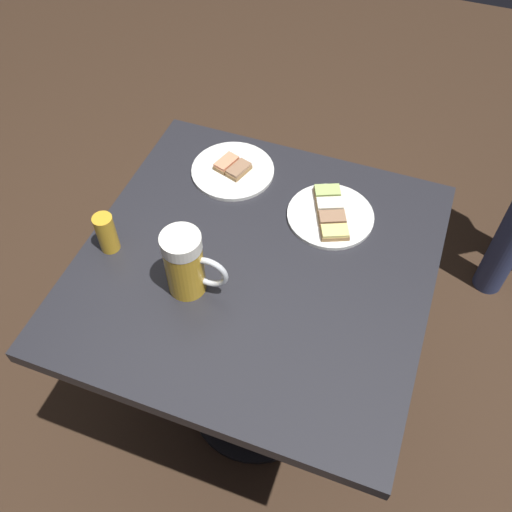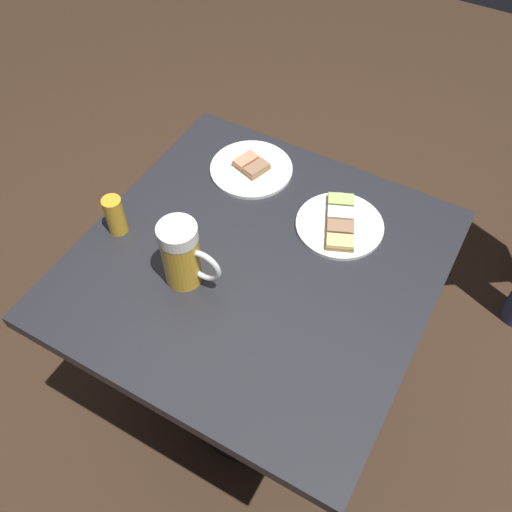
{
  "view_description": "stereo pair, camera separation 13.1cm",
  "coord_description": "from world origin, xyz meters",
  "px_view_note": "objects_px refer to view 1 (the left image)",
  "views": [
    {
      "loc": [
        0.76,
        0.28,
        1.83
      ],
      "look_at": [
        0.0,
        0.0,
        0.8
      ],
      "focal_mm": 39.75,
      "sensor_mm": 36.0,
      "label": 1
    },
    {
      "loc": [
        0.71,
        0.4,
        1.83
      ],
      "look_at": [
        0.0,
        0.0,
        0.8
      ],
      "focal_mm": 39.75,
      "sensor_mm": 36.0,
      "label": 2
    }
  ],
  "objects_px": {
    "plate_near": "(331,214)",
    "beer_mug": "(186,264)",
    "plate_far": "(233,170)",
    "beer_glass_small": "(106,233)"
  },
  "relations": [
    {
      "from": "beer_glass_small",
      "to": "plate_near",
      "type": "bearing_deg",
      "value": 120.61
    },
    {
      "from": "plate_near",
      "to": "beer_glass_small",
      "type": "distance_m",
      "value": 0.55
    },
    {
      "from": "plate_near",
      "to": "beer_glass_small",
      "type": "relative_size",
      "value": 2.09
    },
    {
      "from": "plate_far",
      "to": "beer_glass_small",
      "type": "height_order",
      "value": "beer_glass_small"
    },
    {
      "from": "plate_far",
      "to": "beer_mug",
      "type": "xyz_separation_m",
      "value": [
        0.38,
        0.05,
        0.08
      ]
    },
    {
      "from": "plate_near",
      "to": "beer_mug",
      "type": "height_order",
      "value": "beer_mug"
    },
    {
      "from": "plate_far",
      "to": "beer_mug",
      "type": "bearing_deg",
      "value": 7.06
    },
    {
      "from": "plate_near",
      "to": "plate_far",
      "type": "xyz_separation_m",
      "value": [
        -0.07,
        -0.29,
        -0.0
      ]
    },
    {
      "from": "plate_far",
      "to": "beer_mug",
      "type": "relative_size",
      "value": 1.29
    },
    {
      "from": "plate_near",
      "to": "beer_glass_small",
      "type": "height_order",
      "value": "beer_glass_small"
    }
  ]
}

